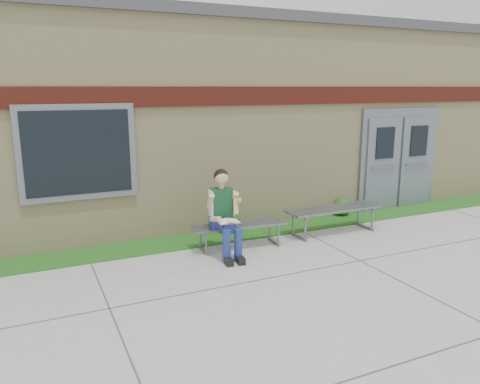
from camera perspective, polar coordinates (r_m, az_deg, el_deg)
name	(u,v)px	position (r m, az deg, el deg)	size (l,w,h in m)	color
ground	(327,283)	(7.00, 10.58, -10.83)	(80.00, 80.00, 0.00)	#9E9E99
grass_strip	(249,233)	(9.09, 1.08, -4.96)	(16.00, 0.80, 0.02)	#1B4E14
school_building	(190,114)	(11.82, -6.16, 9.39)	(16.20, 6.22, 4.20)	beige
bench_left	(239,229)	(8.22, -0.07, -4.55)	(1.69, 0.59, 0.43)	slate
bench_right	(334,213)	(9.19, 11.34, -2.59)	(1.93, 0.54, 0.50)	slate
girl	(225,213)	(7.77, -1.90, -2.55)	(0.54, 0.93, 1.44)	navy
shrub_mid	(228,219)	(9.11, -1.53, -3.35)	(0.47, 0.47, 0.47)	#1B4E14
shrub_east	(342,207)	(10.47, 12.38, -1.77)	(0.37, 0.37, 0.37)	#1B4E14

